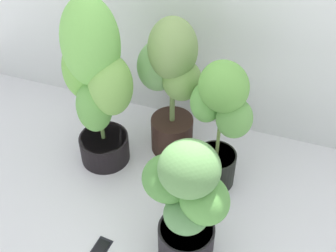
% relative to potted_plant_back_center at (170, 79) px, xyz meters
% --- Properties ---
extents(ground_plane, '(8.00, 8.00, 0.00)m').
position_rel_potted_plant_back_center_xyz_m(ground_plane, '(0.03, -0.56, -0.48)').
color(ground_plane, silver).
rests_on(ground_plane, ground).
extents(potted_plant_back_center, '(0.40, 0.35, 0.82)m').
position_rel_potted_plant_back_center_xyz_m(potted_plant_back_center, '(0.00, 0.00, 0.00)').
color(potted_plant_back_center, '#301E17').
rests_on(potted_plant_back_center, ground).
extents(potted_plant_back_left, '(0.43, 0.32, 0.97)m').
position_rel_potted_plant_back_center_xyz_m(potted_plant_back_left, '(-0.31, -0.20, 0.06)').
color(potted_plant_back_left, black).
rests_on(potted_plant_back_left, ground).
extents(potted_plant_back_right, '(0.34, 0.32, 0.74)m').
position_rel_potted_plant_back_center_xyz_m(potted_plant_back_right, '(0.30, -0.16, -0.05)').
color(potted_plant_back_right, black).
rests_on(potted_plant_back_right, ground).
extents(potted_plant_front_right, '(0.47, 0.36, 0.67)m').
position_rel_potted_plant_back_center_xyz_m(potted_plant_front_right, '(0.28, -0.62, -0.11)').
color(potted_plant_front_right, black).
rests_on(potted_plant_front_right, ground).
extents(cell_phone, '(0.08, 0.15, 0.01)m').
position_rel_potted_plant_back_center_xyz_m(cell_phone, '(-0.09, -0.75, -0.48)').
color(cell_phone, black).
rests_on(cell_phone, ground).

